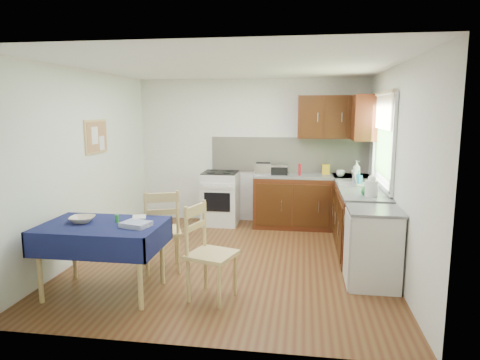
# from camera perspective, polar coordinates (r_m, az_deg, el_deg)

# --- Properties ---
(floor) EXTENTS (4.20, 4.20, 0.00)m
(floor) POSITION_cam_1_polar(r_m,az_deg,el_deg) (5.75, -1.09, -10.68)
(floor) COLOR #522A16
(floor) RESTS_ON ground
(ceiling) EXTENTS (4.00, 4.20, 0.02)m
(ceiling) POSITION_cam_1_polar(r_m,az_deg,el_deg) (5.43, -1.17, 14.95)
(ceiling) COLOR white
(ceiling) RESTS_ON wall_back
(wall_back) EXTENTS (4.00, 0.02, 2.50)m
(wall_back) POSITION_cam_1_polar(r_m,az_deg,el_deg) (7.52, 1.54, 3.86)
(wall_back) COLOR silver
(wall_back) RESTS_ON ground
(wall_front) EXTENTS (4.00, 0.02, 2.50)m
(wall_front) POSITION_cam_1_polar(r_m,az_deg,el_deg) (3.43, -6.97, -2.87)
(wall_front) COLOR silver
(wall_front) RESTS_ON ground
(wall_left) EXTENTS (0.02, 4.20, 2.50)m
(wall_left) POSITION_cam_1_polar(r_m,az_deg,el_deg) (6.11, -19.97, 2.02)
(wall_left) COLOR silver
(wall_left) RESTS_ON ground
(wall_right) EXTENTS (0.02, 4.20, 2.50)m
(wall_right) POSITION_cam_1_polar(r_m,az_deg,el_deg) (5.49, 19.93, 1.25)
(wall_right) COLOR silver
(wall_right) RESTS_ON ground
(base_cabinets) EXTENTS (1.90, 2.30, 0.86)m
(base_cabinets) POSITION_cam_1_polar(r_m,az_deg,el_deg) (6.78, 12.12, -3.99)
(base_cabinets) COLOR black
(base_cabinets) RESTS_ON ground
(worktop_back) EXTENTS (1.90, 0.60, 0.04)m
(worktop_back) POSITION_cam_1_polar(r_m,az_deg,el_deg) (7.21, 9.54, 0.54)
(worktop_back) COLOR slate
(worktop_back) RESTS_ON base_cabinets
(worktop_right) EXTENTS (0.60, 1.70, 0.04)m
(worktop_right) POSITION_cam_1_polar(r_m,az_deg,el_deg) (6.13, 15.81, -1.25)
(worktop_right) COLOR slate
(worktop_right) RESTS_ON base_cabinets
(worktop_corner) EXTENTS (0.60, 0.60, 0.04)m
(worktop_corner) POSITION_cam_1_polar(r_m,az_deg,el_deg) (7.26, 14.68, 0.41)
(worktop_corner) COLOR slate
(worktop_corner) RESTS_ON base_cabinets
(splashback) EXTENTS (2.70, 0.02, 0.60)m
(splashback) POSITION_cam_1_polar(r_m,az_deg,el_deg) (7.46, 6.49, 3.37)
(splashback) COLOR beige
(splashback) RESTS_ON wall_back
(upper_cabinets) EXTENTS (1.20, 0.85, 0.70)m
(upper_cabinets) POSITION_cam_1_polar(r_m,az_deg,el_deg) (7.16, 13.60, 8.14)
(upper_cabinets) COLOR black
(upper_cabinets) RESTS_ON wall_back
(stove) EXTENTS (0.60, 0.61, 0.92)m
(stove) POSITION_cam_1_polar(r_m,az_deg,el_deg) (7.42, -2.61, -2.40)
(stove) COLOR silver
(stove) RESTS_ON ground
(window) EXTENTS (0.04, 1.48, 1.26)m
(window) POSITION_cam_1_polar(r_m,az_deg,el_deg) (6.13, 18.60, 5.88)
(window) COLOR #2F5824
(window) RESTS_ON wall_right
(fridge) EXTENTS (0.58, 0.60, 0.89)m
(fridge) POSITION_cam_1_polar(r_m,az_deg,el_deg) (5.08, 17.29, -8.60)
(fridge) COLOR silver
(fridge) RESTS_ON ground
(corkboard) EXTENTS (0.04, 0.62, 0.47)m
(corkboard) POSITION_cam_1_polar(r_m,az_deg,el_deg) (6.33, -18.62, 5.50)
(corkboard) COLOR tan
(corkboard) RESTS_ON wall_left
(dining_table) EXTENTS (1.28, 0.86, 0.77)m
(dining_table) POSITION_cam_1_polar(r_m,az_deg,el_deg) (4.82, -17.85, -6.79)
(dining_table) COLOR #101143
(dining_table) RESTS_ON ground
(chair_far) EXTENTS (0.59, 0.59, 1.03)m
(chair_far) POSITION_cam_1_polar(r_m,az_deg,el_deg) (5.32, -10.39, -6.34)
(chair_far) COLOR tan
(chair_far) RESTS_ON ground
(chair_near) EXTENTS (0.56, 0.56, 1.01)m
(chair_near) POSITION_cam_1_polar(r_m,az_deg,el_deg) (4.53, -4.34, -9.17)
(chair_near) COLOR tan
(chair_near) RESTS_ON ground
(toaster) EXTENTS (0.27, 0.17, 0.21)m
(toaster) POSITION_cam_1_polar(r_m,az_deg,el_deg) (7.14, 3.11, 1.50)
(toaster) COLOR silver
(toaster) RESTS_ON worktop_back
(sandwich_press) EXTENTS (0.28, 0.24, 0.16)m
(sandwich_press) POSITION_cam_1_polar(r_m,az_deg,el_deg) (7.18, 5.25, 1.39)
(sandwich_press) COLOR black
(sandwich_press) RESTS_ON worktop_back
(sauce_bottle) EXTENTS (0.04, 0.04, 0.19)m
(sauce_bottle) POSITION_cam_1_polar(r_m,az_deg,el_deg) (7.11, 7.97, 1.40)
(sauce_bottle) COLOR red
(sauce_bottle) RESTS_ON worktop_back
(yellow_packet) EXTENTS (0.14, 0.11, 0.17)m
(yellow_packet) POSITION_cam_1_polar(r_m,az_deg,el_deg) (7.32, 11.37, 1.43)
(yellow_packet) COLOR gold
(yellow_packet) RESTS_ON worktop_back
(dish_rack) EXTENTS (0.44, 0.33, 0.21)m
(dish_rack) POSITION_cam_1_polar(r_m,az_deg,el_deg) (6.34, 14.98, -0.46)
(dish_rack) COLOR #999A9F
(dish_rack) RESTS_ON worktop_right
(kettle) EXTENTS (0.16, 0.16, 0.27)m
(kettle) POSITION_cam_1_polar(r_m,az_deg,el_deg) (5.58, 17.14, -0.88)
(kettle) COLOR silver
(kettle) RESTS_ON worktop_right
(cup) EXTENTS (0.18, 0.18, 0.11)m
(cup) POSITION_cam_1_polar(r_m,az_deg,el_deg) (7.11, 13.25, 0.88)
(cup) COLOR silver
(cup) RESTS_ON worktop_back
(soap_bottle_a) EXTENTS (0.17, 0.17, 0.31)m
(soap_bottle_a) POSITION_cam_1_polar(r_m,az_deg,el_deg) (6.71, 15.26, 1.19)
(soap_bottle_a) COLOR silver
(soap_bottle_a) RESTS_ON worktop_right
(soap_bottle_b) EXTENTS (0.13, 0.13, 0.20)m
(soap_bottle_b) POSITION_cam_1_polar(r_m,az_deg,el_deg) (6.40, 15.48, 0.31)
(soap_bottle_b) COLOR #2078BE
(soap_bottle_b) RESTS_ON worktop_right
(soap_bottle_c) EXTENTS (0.12, 0.12, 0.15)m
(soap_bottle_c) POSITION_cam_1_polar(r_m,az_deg,el_deg) (5.64, 16.42, -1.20)
(soap_bottle_c) COLOR #227E32
(soap_bottle_c) RESTS_ON worktop_right
(plate_bowl) EXTENTS (0.30, 0.30, 0.06)m
(plate_bowl) POSITION_cam_1_polar(r_m,az_deg,el_deg) (4.92, -20.30, -4.95)
(plate_bowl) COLOR beige
(plate_bowl) RESTS_ON dining_table
(book) EXTENTS (0.21, 0.24, 0.02)m
(book) POSITION_cam_1_polar(r_m,az_deg,el_deg) (4.95, -14.13, -4.87)
(book) COLOR white
(book) RESTS_ON dining_table
(spice_jar) EXTENTS (0.04, 0.04, 0.08)m
(spice_jar) POSITION_cam_1_polar(r_m,az_deg,el_deg) (4.80, -16.10, -4.97)
(spice_jar) COLOR #258A30
(spice_jar) RESTS_ON dining_table
(tea_towel) EXTENTS (0.33, 0.28, 0.05)m
(tea_towel) POSITION_cam_1_polar(r_m,az_deg,el_deg) (4.58, -13.72, -5.76)
(tea_towel) COLOR navy
(tea_towel) RESTS_ON dining_table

